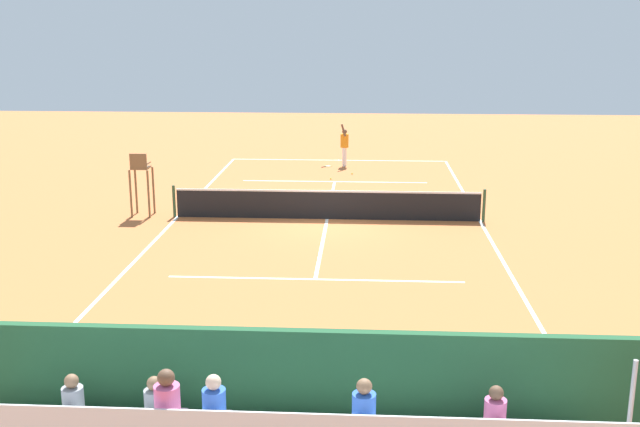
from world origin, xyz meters
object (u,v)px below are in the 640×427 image
equipment_bag (356,424)px  tennis_ball_near (331,179)px  tennis_racket (328,166)px  tennis_player (344,144)px  tennis_ball_far (352,174)px  tennis_net (327,204)px  umpire_chair (141,177)px  courtside_bench (492,402)px

equipment_bag → tennis_ball_near: bearing=-86.3°
tennis_racket → tennis_ball_near: bearing=95.3°
tennis_player → tennis_racket: tennis_player is taller
tennis_ball_near → tennis_ball_far: size_ratio=1.00×
tennis_player → tennis_ball_near: tennis_player is taller
tennis_net → umpire_chair: (6.20, -0.08, 0.81)m
tennis_ball_near → tennis_ball_far: 1.42m
courtside_bench → equipment_bag: bearing=3.5°
tennis_net → umpire_chair: bearing=-0.8°
tennis_player → courtside_bench: bearing=97.3°
tennis_player → tennis_ball_far: size_ratio=29.18×
equipment_bag → tennis_ball_near: 19.93m
tennis_player → tennis_racket: size_ratio=3.65×
tennis_net → equipment_bag: size_ratio=11.44×
tennis_player → umpire_chair: bearing=55.5°
tennis_net → tennis_ball_near: 6.51m
tennis_net → tennis_racket: 9.41m
tennis_net → tennis_ball_far: (-0.69, -7.62, -0.47)m
tennis_player → tennis_racket: bearing=12.4°
tennis_racket → tennis_player: bearing=-167.6°
tennis_net → tennis_ball_near: (0.18, -6.49, -0.47)m
tennis_player → tennis_ball_far: tennis_player is taller
tennis_net → courtside_bench: size_ratio=5.72×
courtside_bench → tennis_ball_far: 21.05m
tennis_net → courtside_bench: 13.66m
tennis_ball_near → umpire_chair: bearing=46.8°
tennis_net → courtside_bench: (-3.24, 13.27, 0.06)m
tennis_racket → tennis_net: bearing=92.7°
umpire_chair → courtside_bench: umpire_chair is taller
equipment_bag → tennis_player: size_ratio=0.47×
equipment_bag → tennis_net: bearing=-85.2°
tennis_ball_far → courtside_bench: bearing=97.0°
tennis_net → tennis_player: (-0.30, -9.55, 0.51)m
courtside_bench → equipment_bag: size_ratio=2.00×
umpire_chair → tennis_ball_near: 8.89m
tennis_player → tennis_ball_near: (0.47, 3.06, -0.98)m
courtside_bench → tennis_ball_far: (2.55, -20.89, -0.53)m
tennis_net → tennis_ball_far: 7.66m
umpire_chair → tennis_player: (-6.50, -9.47, -0.30)m
tennis_racket → tennis_ball_far: tennis_ball_far is taller
courtside_bench → tennis_racket: (3.68, -22.66, -0.54)m
tennis_ball_far → equipment_bag: bearing=91.2°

